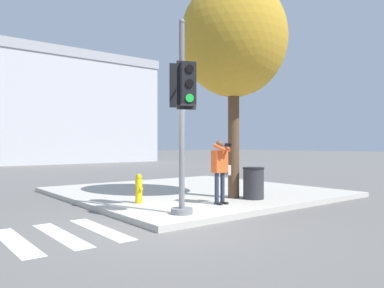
{
  "coord_description": "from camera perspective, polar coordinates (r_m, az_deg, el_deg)",
  "views": [
    {
      "loc": [
        -4.33,
        -6.39,
        1.68
      ],
      "look_at": [
        1.1,
        0.52,
        1.68
      ],
      "focal_mm": 35.0,
      "sensor_mm": 36.0,
      "label": 1
    }
  ],
  "objects": [
    {
      "name": "building_right",
      "position": [
        37.75,
        -18.68,
        4.94
      ],
      "size": [
        15.22,
        9.08,
        9.87
      ],
      "color": "#BCBCC1",
      "rests_on": "ground_plane"
    },
    {
      "name": "fire_hydrant",
      "position": [
        9.91,
        -8.11,
        -6.74
      ],
      "size": [
        0.18,
        0.24,
        0.77
      ],
      "color": "yellow",
      "rests_on": "sidewalk_corner"
    },
    {
      "name": "street_tree",
      "position": [
        11.19,
        6.36,
        15.55
      ],
      "size": [
        3.06,
        3.06,
        6.26
      ],
      "color": "brown",
      "rests_on": "sidewalk_corner"
    },
    {
      "name": "traffic_signal_pole",
      "position": [
        8.3,
        -1.52,
        5.69
      ],
      "size": [
        0.8,
        1.31,
        4.31
      ],
      "color": "slate",
      "rests_on": "sidewalk_corner"
    },
    {
      "name": "person_photographer",
      "position": [
        9.65,
        4.36,
        -3.4
      ],
      "size": [
        0.58,
        0.54,
        1.63
      ],
      "color": "black",
      "rests_on": "sidewalk_corner"
    },
    {
      "name": "ground_plane",
      "position": [
        7.9,
        -4.06,
        -12.29
      ],
      "size": [
        160.0,
        160.0,
        0.0
      ],
      "primitive_type": "plane",
      "color": "slate"
    },
    {
      "name": "trash_bin",
      "position": [
        10.7,
        9.36,
        -5.89
      ],
      "size": [
        0.61,
        0.61,
        0.89
      ],
      "color": "#2D2D33",
      "rests_on": "sidewalk_corner"
    },
    {
      "name": "sidewalk_corner",
      "position": [
        12.72,
        0.17,
        -7.29
      ],
      "size": [
        8.0,
        8.0,
        0.14
      ],
      "color": "#BCB7AD",
      "rests_on": "ground_plane"
    }
  ]
}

